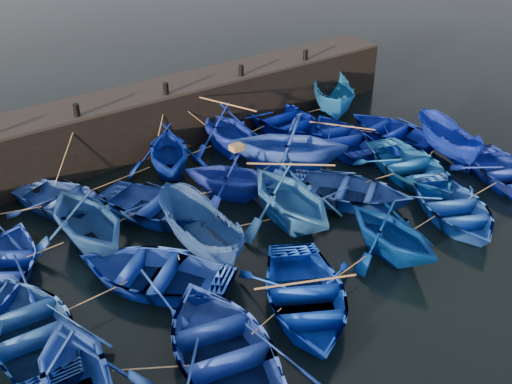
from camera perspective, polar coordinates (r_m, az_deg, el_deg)
ground at (r=19.52m, az=5.72°, el=-5.57°), size 120.00×120.00×0.00m
quay_wall at (r=26.50m, az=-9.69°, el=7.41°), size 26.00×2.50×2.50m
quay_top at (r=26.02m, az=-9.94°, el=10.06°), size 26.00×2.50×0.12m
bollard_1 at (r=23.68m, az=-17.51°, el=7.82°), size 0.24×0.24×0.50m
bollard_2 at (r=25.16m, az=-9.00°, el=10.19°), size 0.24×0.24×0.50m
bollard_3 at (r=27.16m, az=-1.50°, el=12.07°), size 0.24×0.24×0.50m
bollard_4 at (r=29.57m, az=4.97°, el=13.51°), size 0.24×0.24×0.50m
boat_1 at (r=22.24m, az=-18.42°, el=-0.84°), size 4.76×5.34×0.92m
boat_2 at (r=23.74m, az=-8.79°, el=4.19°), size 4.94×5.19×2.13m
boat_3 at (r=25.26m, az=-2.82°, el=6.34°), size 4.14×4.66×2.25m
boat_4 at (r=27.67m, az=2.69°, el=7.31°), size 4.05×5.59×1.15m
boat_5 at (r=29.45m, az=7.76°, el=9.36°), size 4.49×5.14×1.93m
boat_7 at (r=19.63m, az=-16.58°, el=-2.43°), size 4.01×4.61×2.37m
boat_8 at (r=21.03m, az=-9.80°, el=-1.39°), size 5.10×5.72×0.98m
boat_9 at (r=21.77m, az=-2.53°, el=1.71°), size 4.79×4.88×1.95m
boat_10 at (r=23.51m, az=3.23°, el=4.85°), size 6.48×6.45×2.59m
boat_11 at (r=26.39m, az=8.52°, el=5.57°), size 4.50×5.34×0.95m
boat_12 at (r=27.44m, az=13.37°, el=6.06°), size 3.62×4.80×0.94m
boat_13 at (r=16.91m, az=-21.67°, el=-12.50°), size 3.75×5.04×1.00m
boat_14 at (r=17.85m, az=-10.16°, el=-7.80°), size 5.87×6.14×1.04m
boat_15 at (r=18.81m, az=-5.71°, el=-3.92°), size 1.85×4.51×1.72m
boat_16 at (r=20.01m, az=3.39°, el=-0.35°), size 4.46×5.01×2.41m
boat_17 at (r=21.96m, az=9.30°, el=0.15°), size 5.47×5.91×1.00m
boat_18 at (r=24.16m, az=15.30°, el=2.45°), size 4.84×5.83×1.05m
boat_19 at (r=26.21m, az=18.51°, el=4.85°), size 2.79×4.36×1.58m
boat_20 at (r=14.54m, az=-17.74°, el=-16.83°), size 4.33×4.76×2.17m
boat_21 at (r=15.17m, az=-3.22°, el=-15.37°), size 5.03×6.16×1.12m
boat_22 at (r=16.74m, az=4.93°, el=-10.38°), size 5.57×6.08×1.03m
boat_23 at (r=19.01m, az=13.44°, el=-3.83°), size 3.40×3.90×1.97m
boat_24 at (r=21.86m, az=19.17°, el=-1.44°), size 5.24×5.84×1.00m
boat_25 at (r=24.90m, az=24.23°, el=1.56°), size 5.11×5.89×1.02m
wooden_crate at (r=21.42m, az=-1.94°, el=4.48°), size 0.49×0.39×0.22m
mooring_ropes at (r=22.20m, az=-3.02°, el=2.01°), size 17.81×11.97×2.10m
loose_oars at (r=21.50m, az=3.51°, el=3.45°), size 10.93×11.97×1.52m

